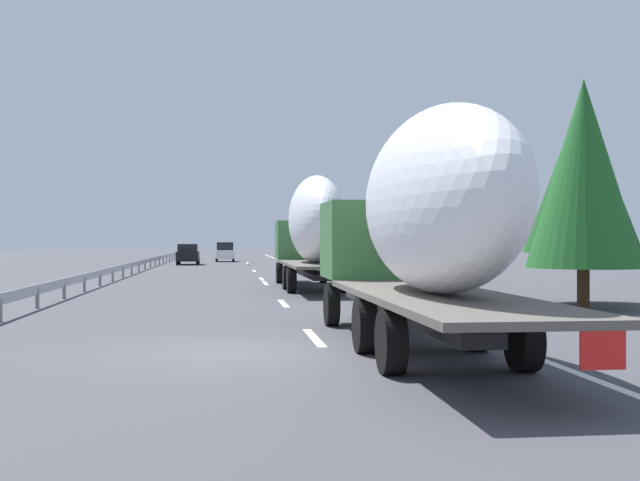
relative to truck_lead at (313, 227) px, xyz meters
The scene contains 22 objects.
ground_plane 21.80m from the truck_lead, ahead, with size 260.00×260.00×0.00m, color #424247.
lane_stripe_0 16.98m from the truck_lead, behind, with size 3.20×0.20×0.01m, color white.
lane_stripe_1 7.97m from the truck_lead, 166.10° to the left, with size 3.20×0.20×0.01m, color white.
lane_stripe_2 6.17m from the truck_lead, 18.92° to the left, with size 3.20×0.20×0.01m, color white.
lane_stripe_3 10.03m from the truck_lead, 10.74° to the left, with size 3.20×0.20×0.01m, color white.
lane_stripe_4 21.47m from the truck_lead, ahead, with size 3.20×0.20×0.01m, color white.
lane_stripe_5 34.06m from the truck_lead, ahead, with size 3.20×0.20×0.01m, color white.
lane_stripe_6 33.64m from the truck_lead, ahead, with size 3.20×0.20×0.01m, color white.
lane_stripe_7 40.13m from the truck_lead, ahead, with size 3.20×0.20×0.01m, color white.
edge_line_right 26.54m from the truck_lead, ahead, with size 110.00×0.20×0.01m, color white.
truck_lead is the anchor object (origin of this frame).
truck_trailing 19.19m from the truck_lead, behind, with size 13.22×2.55×4.47m.
car_white_van 45.54m from the truck_lead, ahead, with size 4.03×1.86×1.94m.
car_black_suv 36.53m from the truck_lead, 11.16° to the left, with size 4.47×1.91×1.81m.
road_sign 14.88m from the truck_lead, 12.04° to the right, with size 0.10×0.90×3.08m.
tree_0 54.76m from the truck_lead, ahead, with size 3.99×3.99×6.12m.
tree_1 55.05m from the truck_lead, ahead, with size 2.48×2.48×6.77m.
tree_2 12.96m from the truck_lead, 145.46° to the right, with size 3.53×3.53×7.17m.
tree_3 12.05m from the truck_lead, 137.26° to the right, with size 3.84×3.84×6.99m.
tree_4 51.26m from the truck_lead, ahead, with size 2.71×2.71×6.17m.
tree_5 8.35m from the truck_lead, 46.58° to the right, with size 3.80×3.80×5.11m.
guardrail_median 26.24m from the truck_lead, 21.53° to the left, with size 94.00×0.10×0.76m.
Camera 1 is at (-15.16, 0.11, 2.15)m, focal length 44.14 mm.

